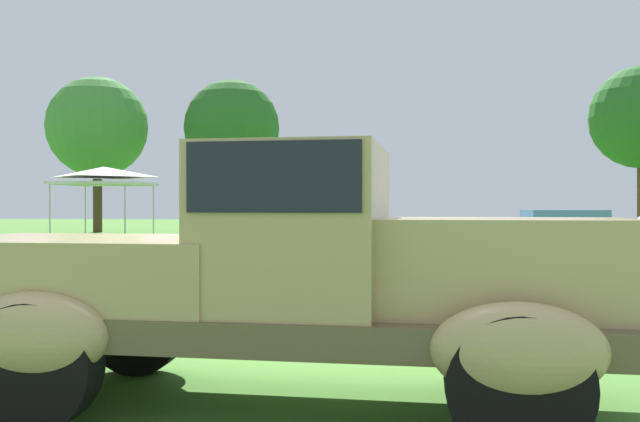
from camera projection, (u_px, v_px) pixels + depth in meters
The scene contains 8 objects.
ground_plane at pixel (276, 390), 5.07m from camera, with size 120.00×120.00×0.00m, color #4C8433.
feature_pickup_truck at pixel (285, 274), 4.64m from camera, with size 4.72×1.96×1.70m.
show_car_charcoal at pixel (349, 232), 19.06m from camera, with size 4.63×2.56×1.22m.
show_car_skyblue at pixel (569, 237), 16.24m from camera, with size 3.91×1.87×1.22m.
canopy_tent_left_field at pixel (104, 175), 25.45m from camera, with size 2.99×2.99×2.71m.
canopy_tent_center_field at pixel (308, 172), 23.37m from camera, with size 3.05×3.05×2.71m.
treeline_far_left at pixel (97, 127), 34.75m from camera, with size 4.89×4.89×7.62m.
treeline_mid_left at pixel (232, 128), 34.68m from camera, with size 4.66×4.66×7.46m.
Camera 1 is at (0.94, -4.98, 1.32)m, focal length 39.85 mm.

